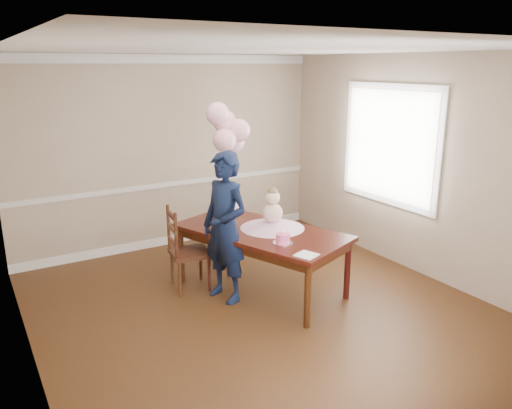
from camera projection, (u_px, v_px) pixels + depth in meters
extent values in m
cube|color=#311B0C|center=(264.00, 311.00, 5.36)|extent=(4.50, 5.00, 0.00)
cube|color=white|center=(265.00, 49.00, 4.63)|extent=(4.50, 5.00, 0.02)
cube|color=tan|center=(171.00, 153.00, 7.06)|extent=(4.50, 0.02, 2.70)
cube|color=tan|center=(489.00, 277.00, 2.94)|extent=(4.50, 0.02, 2.70)
cube|color=tan|center=(20.00, 225.00, 3.88)|extent=(0.02, 5.00, 2.70)
cube|color=tan|center=(420.00, 167.00, 6.11)|extent=(0.02, 5.00, 2.70)
cube|color=silver|center=(173.00, 184.00, 7.17)|extent=(4.50, 0.02, 0.07)
cube|color=silver|center=(167.00, 59.00, 6.70)|extent=(4.50, 0.02, 0.12)
cube|color=white|center=(175.00, 239.00, 7.40)|extent=(4.50, 0.02, 0.12)
cube|color=silver|center=(390.00, 145.00, 6.46)|extent=(0.02, 1.66, 1.56)
cube|color=silver|center=(389.00, 145.00, 6.45)|extent=(0.01, 1.50, 1.40)
cube|color=black|center=(261.00, 232.00, 5.70)|extent=(1.61, 2.18, 0.05)
cube|color=black|center=(261.00, 238.00, 5.72)|extent=(1.48, 2.05, 0.10)
cylinder|color=black|center=(307.00, 296.00, 4.95)|extent=(0.09, 0.09, 0.69)
cylinder|color=black|center=(347.00, 270.00, 5.57)|extent=(0.09, 0.09, 0.69)
cylinder|color=black|center=(181.00, 255.00, 6.02)|extent=(0.09, 0.09, 0.69)
cylinder|color=black|center=(227.00, 237.00, 6.65)|extent=(0.09, 0.09, 0.69)
cone|color=#DBA1C7|center=(272.00, 224.00, 5.76)|extent=(0.96, 0.96, 0.10)
sphere|color=pink|center=(272.00, 213.00, 5.73)|extent=(0.24, 0.24, 0.24)
sphere|color=beige|center=(273.00, 198.00, 5.67)|extent=(0.17, 0.17, 0.17)
sphere|color=brown|center=(273.00, 193.00, 5.66)|extent=(0.12, 0.12, 0.12)
cylinder|color=silver|center=(283.00, 243.00, 5.28)|extent=(0.28, 0.28, 0.01)
cylinder|color=#FD4F9B|center=(283.00, 238.00, 5.26)|extent=(0.19, 0.19, 0.10)
sphere|color=white|center=(283.00, 232.00, 5.25)|extent=(0.03, 0.03, 0.03)
sphere|color=white|center=(283.00, 231.00, 5.28)|extent=(0.03, 0.03, 0.03)
cylinder|color=white|center=(233.00, 222.00, 5.73)|extent=(0.13, 0.13, 0.16)
sphere|color=silver|center=(233.00, 207.00, 5.69)|extent=(0.19, 0.19, 0.19)
cylinder|color=silver|center=(228.00, 204.00, 6.45)|extent=(0.13, 0.13, 0.16)
sphere|color=beige|center=(228.00, 191.00, 6.40)|extent=(0.19, 0.19, 0.19)
cube|color=white|center=(307.00, 255.00, 4.93)|extent=(0.25, 0.25, 0.01)
cylinder|color=silver|center=(231.00, 219.00, 6.08)|extent=(0.05, 0.05, 0.02)
sphere|color=#F5ADC3|center=(225.00, 140.00, 5.75)|extent=(0.27, 0.27, 0.27)
sphere|color=#F1AABD|center=(239.00, 130.00, 5.84)|extent=(0.27, 0.27, 0.27)
sphere|color=#FFB4C4|center=(225.00, 122.00, 5.84)|extent=(0.27, 0.27, 0.27)
sphere|color=#FFB4D9|center=(218.00, 114.00, 5.75)|extent=(0.27, 0.27, 0.27)
sphere|color=#FFB4DC|center=(233.00, 141.00, 5.99)|extent=(0.27, 0.27, 0.27)
cylinder|color=white|center=(228.00, 187.00, 5.94)|extent=(0.09, 0.04, 0.82)
cylinder|color=white|center=(235.00, 181.00, 5.98)|extent=(0.11, 0.02, 0.92)
cylinder|color=silver|center=(228.00, 177.00, 5.98)|extent=(0.02, 0.09, 1.02)
cylinder|color=white|center=(225.00, 174.00, 5.94)|extent=(0.11, 0.07, 1.11)
cylinder|color=white|center=(232.00, 186.00, 6.06)|extent=(0.11, 0.12, 0.76)
cube|color=#36190E|center=(190.00, 253.00, 5.82)|extent=(0.49, 0.49, 0.05)
cylinder|color=#3D1E10|center=(180.00, 279.00, 5.66)|extent=(0.04, 0.04, 0.42)
cylinder|color=black|center=(209.00, 274.00, 5.79)|extent=(0.04, 0.04, 0.42)
cylinder|color=#3C2210|center=(172.00, 268.00, 5.97)|extent=(0.04, 0.04, 0.42)
cylinder|color=#33150E|center=(201.00, 263.00, 6.10)|extent=(0.04, 0.04, 0.42)
cylinder|color=black|center=(176.00, 237.00, 5.51)|extent=(0.04, 0.04, 0.55)
cylinder|color=#3A1D0F|center=(169.00, 227.00, 5.82)|extent=(0.04, 0.04, 0.55)
cube|color=#371A0F|center=(173.00, 242.00, 5.70)|extent=(0.09, 0.39, 0.05)
cube|color=#3E2010|center=(172.00, 229.00, 5.66)|extent=(0.09, 0.39, 0.05)
cube|color=#34170E|center=(171.00, 215.00, 5.61)|extent=(0.09, 0.39, 0.05)
imported|color=black|center=(225.00, 227.00, 5.45)|extent=(0.56, 0.70, 1.68)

